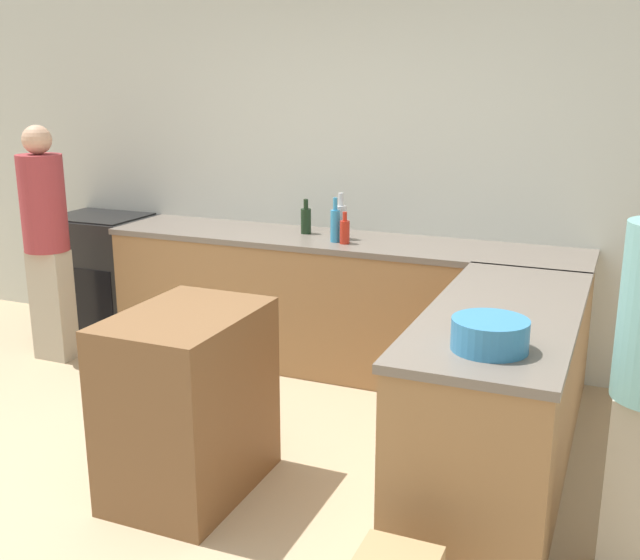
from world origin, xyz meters
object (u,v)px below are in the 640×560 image
(hot_sauce_bottle, at_px, (345,231))
(dish_soap_bottle, at_px, (335,224))
(wine_bottle_dark, at_px, (306,220))
(mixing_bowl, at_px, (490,335))
(range_oven, at_px, (103,274))
(person_by_range, at_px, (46,235))
(island_table, at_px, (189,403))
(vinegar_bottle_clear, at_px, (341,221))

(hot_sauce_bottle, xyz_separation_m, dish_soap_bottle, (-0.08, 0.03, 0.03))
(dish_soap_bottle, relative_size, wine_bottle_dark, 1.22)
(mixing_bowl, distance_m, wine_bottle_dark, 2.47)
(mixing_bowl, bearing_deg, dish_soap_bottle, 128.54)
(mixing_bowl, height_order, wine_bottle_dark, wine_bottle_dark)
(hot_sauce_bottle, bearing_deg, range_oven, 175.61)
(person_by_range, bearing_deg, hot_sauce_bottle, 13.66)
(wine_bottle_dark, bearing_deg, island_table, -83.75)
(range_oven, distance_m, vinegar_bottle_clear, 2.14)
(mixing_bowl, height_order, hot_sauce_bottle, hot_sauce_bottle)
(wine_bottle_dark, bearing_deg, range_oven, -178.55)
(vinegar_bottle_clear, xyz_separation_m, person_by_range, (-1.98, -0.64, -0.14))
(island_table, distance_m, dish_soap_bottle, 1.80)
(island_table, height_order, mixing_bowl, mixing_bowl)
(person_by_range, bearing_deg, mixing_bowl, -19.06)
(island_table, distance_m, person_by_range, 2.28)
(wine_bottle_dark, bearing_deg, dish_soap_bottle, -31.76)
(wine_bottle_dark, relative_size, person_by_range, 0.14)
(island_table, bearing_deg, dish_soap_bottle, 87.06)
(wine_bottle_dark, bearing_deg, vinegar_bottle_clear, -14.11)
(dish_soap_bottle, bearing_deg, wine_bottle_dark, 148.24)
(island_table, relative_size, mixing_bowl, 2.96)
(wine_bottle_dark, height_order, person_by_range, person_by_range)
(hot_sauce_bottle, height_order, dish_soap_bottle, dish_soap_bottle)
(hot_sauce_bottle, bearing_deg, vinegar_bottle_clear, 120.97)
(island_table, xyz_separation_m, wine_bottle_dark, (-0.21, 1.88, 0.57))
(island_table, bearing_deg, range_oven, 137.11)
(dish_soap_bottle, xyz_separation_m, vinegar_bottle_clear, (-0.00, 0.11, 0.01))
(range_oven, bearing_deg, hot_sauce_bottle, -4.39)
(mixing_bowl, relative_size, vinegar_bottle_clear, 0.99)
(range_oven, distance_m, mixing_bowl, 3.89)
(hot_sauce_bottle, distance_m, dish_soap_bottle, 0.09)
(range_oven, bearing_deg, vinegar_bottle_clear, -0.79)
(range_oven, xyz_separation_m, wine_bottle_dark, (1.77, 0.04, 0.56))
(range_oven, relative_size, mixing_bowl, 3.04)
(range_oven, distance_m, wine_bottle_dark, 1.85)
(dish_soap_bottle, xyz_separation_m, wine_bottle_dark, (-0.29, 0.18, -0.02))
(range_oven, bearing_deg, wine_bottle_dark, 1.45)
(island_table, bearing_deg, wine_bottle_dark, 96.25)
(vinegar_bottle_clear, bearing_deg, hot_sauce_bottle, -59.03)
(person_by_range, bearing_deg, island_table, -31.61)
(dish_soap_bottle, bearing_deg, person_by_range, -165.08)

